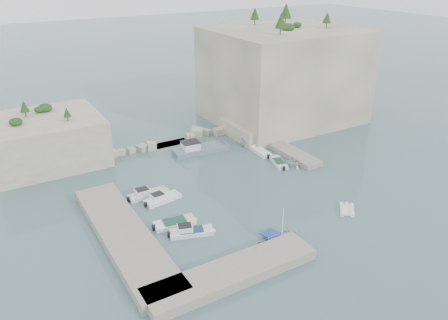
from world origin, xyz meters
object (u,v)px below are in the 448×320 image
work_boat (201,152)px  tender_east_d (252,145)px  motorboat_b (163,201)px  tender_east_b (279,164)px  motorboat_d (192,234)px  rowboat (281,243)px  inflatable_dinghy (347,211)px  motorboat_c (175,225)px  tender_east_c (261,153)px  motorboat_a (148,196)px  tender_east_a (294,166)px

work_boat → tender_east_d: bearing=-6.6°
motorboat_b → tender_east_b: bearing=-4.1°
motorboat_d → rowboat: size_ratio=1.02×
inflatable_dinghy → work_boat: 26.37m
motorboat_c → tender_east_c: 23.97m
motorboat_a → tender_east_b: size_ratio=1.25×
motorboat_d → tender_east_a: tender_east_a is taller
motorboat_b → rowboat: bearing=-71.6°
motorboat_d → rowboat: motorboat_d is taller
motorboat_c → tender_east_b: 21.88m
motorboat_d → tender_east_d: (20.60, 18.32, 0.00)m
inflatable_dinghy → tender_east_d: size_ratio=0.73×
motorboat_d → tender_east_b: 22.14m
rowboat → inflatable_dinghy: (11.17, 1.31, 0.00)m
motorboat_b → tender_east_c: (19.67, 6.11, 0.00)m
motorboat_b → motorboat_c: motorboat_b is taller
tender_east_c → tender_east_d: tender_east_d is taller
rowboat → tender_east_a: size_ratio=1.70×
motorboat_a → tender_east_c: size_ratio=1.18×
tender_east_c → work_boat: work_boat is taller
tender_east_b → rowboat: bearing=161.1°
inflatable_dinghy → tender_east_b: (0.95, 15.18, 0.00)m
tender_east_a → tender_east_d: (-0.97, 10.01, 0.00)m
tender_east_b → tender_east_c: same height
motorboat_b → motorboat_a: (-1.14, 2.11, 0.00)m
motorboat_c → tender_east_b: size_ratio=1.16×
motorboat_b → motorboat_d: same height
motorboat_d → inflatable_dinghy: 19.60m
tender_east_c → motorboat_a: bearing=104.0°
motorboat_c → inflatable_dinghy: 21.28m
motorboat_b → tender_east_c: motorboat_b is taller
motorboat_b → inflatable_dinghy: bearing=-44.5°
motorboat_a → motorboat_b: bearing=-62.2°
motorboat_a → tender_east_a: bearing=-6.9°
rowboat → tender_east_b: rowboat is taller
motorboat_b → motorboat_c: bearing=-107.8°
motorboat_c → tender_east_d: size_ratio=1.22×
tender_east_b → tender_east_d: size_ratio=1.06×
inflatable_dinghy → work_boat: bearing=58.2°
tender_east_b → work_boat: size_ratio=0.46×
tender_east_a → tender_east_c: tender_east_a is taller
inflatable_dinghy → tender_east_a: size_ratio=1.03×
tender_east_d → work_boat: size_ratio=0.43×
motorboat_b → tender_east_c: size_ratio=1.07×
rowboat → tender_east_a: (13.88, 14.92, 0.00)m
motorboat_a → rowboat: size_ratio=1.09×
motorboat_d → rowboat: (7.69, -6.62, 0.00)m
motorboat_b → tender_east_b: size_ratio=1.14×
rowboat → tender_east_d: (12.90, 24.94, 0.00)m
tender_east_d → work_boat: (-8.71, 1.80, 0.00)m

